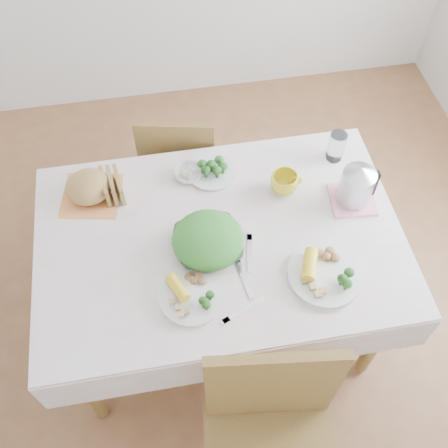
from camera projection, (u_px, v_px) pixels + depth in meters
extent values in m
plane|color=brown|center=(221.00, 316.00, 2.77)|extent=(3.60, 3.60, 0.00)
cube|color=brown|center=(221.00, 282.00, 2.46)|extent=(1.40, 0.90, 0.75)
cube|color=white|center=(220.00, 238.00, 2.15)|extent=(1.50, 1.00, 0.01)
cube|color=brown|center=(182.00, 156.00, 2.79)|extent=(0.46, 0.46, 0.87)
imported|color=white|center=(208.00, 244.00, 2.08)|extent=(0.29, 0.29, 0.07)
cylinder|color=white|center=(192.00, 296.00, 1.98)|extent=(0.26, 0.26, 0.02)
cylinder|color=white|center=(325.00, 275.00, 2.03)|extent=(0.41, 0.41, 0.02)
cylinder|color=beige|center=(211.00, 172.00, 2.33)|extent=(0.25, 0.25, 0.02)
cube|color=#E68742|center=(92.00, 195.00, 2.26)|extent=(0.29, 0.29, 0.00)
ellipsoid|color=olive|center=(89.00, 187.00, 2.22)|extent=(0.25, 0.24, 0.12)
imported|color=white|center=(188.00, 174.00, 2.31)|extent=(0.15, 0.15, 0.04)
imported|color=yellow|center=(284.00, 183.00, 2.25)|extent=(0.13, 0.13, 0.09)
cylinder|color=white|center=(336.00, 147.00, 2.34)|extent=(0.09, 0.09, 0.14)
cube|color=pink|center=(352.00, 199.00, 2.24)|extent=(0.20, 0.20, 0.01)
cylinder|color=#B2B5BA|center=(358.00, 182.00, 2.15)|extent=(0.14, 0.14, 0.19)
cube|color=silver|center=(244.00, 277.00, 2.03)|extent=(0.05, 0.20, 0.00)
cube|color=silver|center=(250.00, 253.00, 2.10)|extent=(0.05, 0.18, 0.00)
cube|color=silver|center=(243.00, 310.00, 1.95)|extent=(0.18, 0.09, 0.00)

